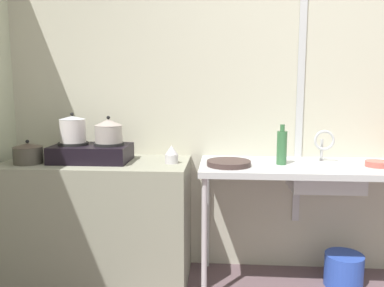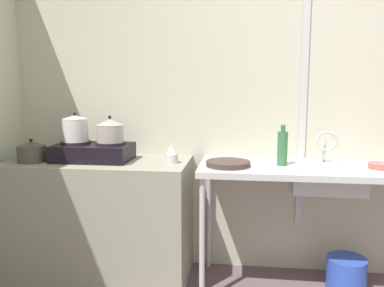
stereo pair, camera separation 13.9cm
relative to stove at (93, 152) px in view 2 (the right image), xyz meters
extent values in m
cube|color=#BBB8A2|center=(1.59, 0.34, 0.31)|extent=(5.37, 0.10, 2.47)
cube|color=#B6B8BA|center=(1.46, 0.29, 0.44)|extent=(0.05, 0.01, 1.98)
cube|color=gray|center=(0.03, 0.00, -0.49)|extent=(1.27, 0.59, 0.86)
cube|color=#B6B8BA|center=(1.64, 0.00, -0.08)|extent=(1.78, 0.59, 0.04)
cylinder|color=#BBB4B9|center=(0.79, -0.25, -0.51)|extent=(0.04, 0.04, 0.82)
cylinder|color=#B4B8B5|center=(0.79, 0.25, -0.51)|extent=(0.04, 0.04, 0.82)
cube|color=black|center=(0.00, 0.00, 0.00)|extent=(0.53, 0.33, 0.12)
cylinder|color=black|center=(-0.13, 0.00, 0.06)|extent=(0.21, 0.21, 0.02)
cylinder|color=black|center=(0.13, 0.00, 0.06)|extent=(0.21, 0.21, 0.02)
cylinder|color=silver|center=(-0.13, 0.00, 0.15)|extent=(0.17, 0.17, 0.16)
cone|color=silver|center=(-0.13, 0.00, 0.24)|extent=(0.18, 0.18, 0.02)
sphere|color=black|center=(-0.13, 0.00, 0.27)|extent=(0.02, 0.02, 0.02)
cylinder|color=#9F9691|center=(0.13, 0.00, 0.13)|extent=(0.19, 0.19, 0.12)
cone|color=#A2948D|center=(0.13, 0.00, 0.21)|extent=(0.19, 0.19, 0.04)
sphere|color=black|center=(0.13, 0.00, 0.24)|extent=(0.02, 0.02, 0.02)
cylinder|color=#433F36|center=(-0.40, -0.10, -0.01)|extent=(0.19, 0.19, 0.11)
cone|color=#463A31|center=(-0.40, -0.10, 0.06)|extent=(0.20, 0.20, 0.02)
sphere|color=black|center=(-0.40, -0.10, 0.09)|extent=(0.02, 0.02, 0.02)
cylinder|color=#BEBABF|center=(0.56, -0.02, -0.03)|extent=(0.09, 0.09, 0.06)
cone|color=#BEBABF|center=(0.56, -0.02, 0.03)|extent=(0.09, 0.09, 0.06)
cube|color=#B6B8BA|center=(1.58, -0.02, -0.14)|extent=(0.46, 0.29, 0.16)
cylinder|color=#B6B8BA|center=(1.60, 0.16, 0.01)|extent=(0.02, 0.02, 0.15)
torus|color=#B6B8BA|center=(1.60, 0.10, 0.09)|extent=(0.14, 0.02, 0.14)
cylinder|color=#3B2C29|center=(0.95, -0.08, -0.05)|extent=(0.29, 0.29, 0.03)
cylinder|color=#B2544A|center=(1.91, -0.04, -0.04)|extent=(0.15, 0.15, 0.04)
cylinder|color=#35673C|center=(1.30, 0.00, 0.05)|extent=(0.07, 0.07, 0.22)
cylinder|color=#35673C|center=(1.30, 0.00, 0.18)|extent=(0.03, 0.03, 0.04)
cylinder|color=blue|center=(1.75, 0.03, -0.81)|extent=(0.26, 0.26, 0.23)
camera|label=1|loc=(0.89, -2.58, 0.45)|focal=36.27mm
camera|label=2|loc=(1.03, -2.57, 0.45)|focal=36.27mm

